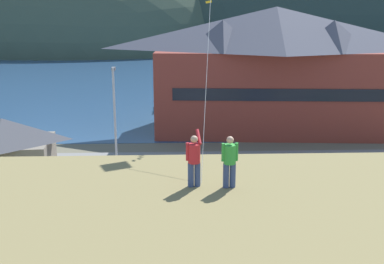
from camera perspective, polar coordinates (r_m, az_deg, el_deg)
ground_plane at (r=26.08m, az=1.09°, el=-12.47°), size 600.00×600.00×0.00m
parking_lot_pad at (r=30.58m, az=0.56°, el=-8.07°), size 40.00×20.00×0.10m
bay_water at (r=83.98m, az=-1.20°, el=6.76°), size 360.00×84.00×0.03m
far_hill_east_peak at (r=145.50m, az=-12.59°, el=9.89°), size 99.41×68.98×58.26m
far_hill_center_saddle at (r=146.21m, az=21.00°, el=9.29°), size 126.70×52.00×71.19m
harbor_lodge at (r=46.50m, az=9.90°, el=7.73°), size 24.38×11.29×11.93m
storage_shed_near_lot at (r=34.36m, az=-21.58°, el=-2.21°), size 6.83×5.41×4.79m
wharf_dock at (r=58.09m, az=0.80°, el=3.39°), size 3.20×12.46×0.70m
moored_boat_wharfside at (r=58.55m, az=-2.78°, el=3.84°), size 3.22×8.15×2.16m
moored_boat_outer_mooring at (r=58.29m, az=4.38°, el=3.76°), size 2.58×8.00×2.16m
moored_boat_inner_slip at (r=57.78m, az=-2.72°, el=3.69°), size 3.18×7.65×2.16m
parked_car_front_row_red at (r=32.77m, az=3.17°, el=-4.57°), size 4.25×2.16×1.82m
parked_car_mid_row_near at (r=25.08m, az=-2.26°, el=-10.94°), size 4.28×2.21×1.82m
parked_car_back_row_left at (r=32.55m, az=16.28°, el=-5.31°), size 4.35×2.36×1.82m
parked_car_mid_row_center at (r=26.51m, az=15.80°, el=-10.03°), size 4.23×2.11×1.82m
parked_car_mid_row_far at (r=31.37m, az=-6.80°, el=-5.57°), size 4.36×2.38×1.82m
parked_car_lone_by_shed at (r=27.60m, az=-13.81°, el=-8.87°), size 4.22×2.09×1.82m
parking_light_pole at (r=34.76m, az=-9.28°, el=2.25°), size 0.24×0.78×7.67m
person_kite_flyer at (r=15.49m, az=0.25°, el=-3.25°), size 0.52×0.69×1.86m
person_companion at (r=15.46m, az=4.56°, el=-3.40°), size 0.55×0.40×1.74m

